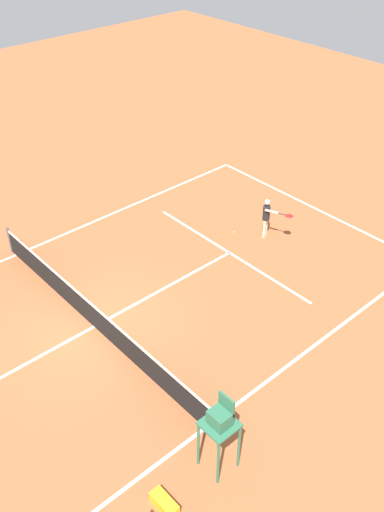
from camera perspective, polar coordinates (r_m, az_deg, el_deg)
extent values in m
plane|color=#AD5933|center=(18.80, -9.69, -6.94)|extent=(60.00, 60.00, 0.00)
cube|color=white|center=(24.99, 11.93, 4.79)|extent=(10.52, 0.10, 0.01)
cube|color=white|center=(15.90, 1.35, -16.74)|extent=(0.10, 22.21, 0.01)
cube|color=white|center=(22.57, -17.11, 0.12)|extent=(0.10, 22.21, 0.01)
cube|color=white|center=(21.73, 3.74, 0.34)|extent=(7.89, 0.10, 0.01)
cube|color=white|center=(18.80, -9.69, -6.93)|extent=(0.10, 12.22, 0.01)
cylinder|color=#4C4C51|center=(15.35, 2.17, -16.20)|extent=(0.10, 0.10, 1.07)
cylinder|color=#4C4C51|center=(22.51, -17.70, 1.55)|extent=(0.10, 0.10, 1.07)
cube|color=black|center=(18.50, -9.83, -5.90)|extent=(11.12, 0.03, 0.91)
cube|color=white|center=(18.19, -9.98, -4.79)|extent=(11.12, 0.04, 0.06)
cylinder|color=beige|center=(22.67, 7.38, 2.94)|extent=(0.12, 0.12, 0.77)
cylinder|color=beige|center=(22.51, 7.20, 2.69)|extent=(0.12, 0.12, 0.77)
cylinder|color=black|center=(22.22, 7.43, 4.29)|extent=(0.28, 0.28, 0.60)
sphere|color=beige|center=(21.98, 7.52, 5.34)|extent=(0.22, 0.22, 0.22)
cylinder|color=beige|center=(22.35, 7.60, 4.58)|extent=(0.09, 0.09, 0.53)
cylinder|color=beige|center=(21.88, 7.95, 4.41)|extent=(0.53, 0.28, 0.09)
cylinder|color=black|center=(21.78, 8.93, 4.15)|extent=(0.26, 0.13, 0.04)
ellipsoid|color=red|center=(21.71, 9.65, 3.95)|extent=(0.40, 0.38, 0.04)
sphere|color=#CCE033|center=(22.84, 4.22, 2.39)|extent=(0.07, 0.07, 0.07)
cylinder|color=#2D6B4C|center=(14.36, 2.62, -19.94)|extent=(0.07, 0.07, 1.55)
cylinder|color=#2D6B4C|center=(14.64, 0.63, -18.26)|extent=(0.07, 0.07, 1.55)
cylinder|color=#2D6B4C|center=(14.66, 4.70, -18.38)|extent=(0.07, 0.07, 1.55)
cylinder|color=#2D6B4C|center=(14.94, 2.70, -16.79)|extent=(0.07, 0.07, 1.55)
cube|color=#2D6B4C|center=(13.99, 2.76, -16.41)|extent=(0.80, 0.80, 0.06)
cube|color=#2D6B4C|center=(13.81, 2.79, -15.83)|extent=(0.50, 0.44, 0.40)
cube|color=#2D6B4C|center=(13.63, 3.46, -14.48)|extent=(0.50, 0.06, 0.50)
cube|color=yellow|center=(14.55, -2.78, -23.41)|extent=(0.76, 0.32, 0.30)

